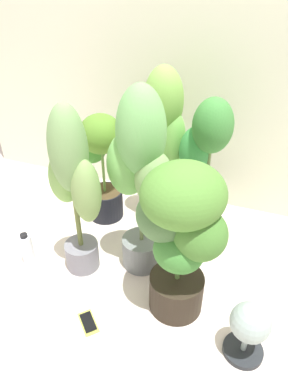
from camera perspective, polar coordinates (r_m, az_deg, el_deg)
name	(u,v)px	position (r m, az deg, el deg)	size (l,w,h in m)	color
ground_plane	(130,269)	(2.03, -2.38, -12.67)	(8.00, 8.00, 0.00)	silver
mylar_back_wall	(180,57)	(2.27, 6.05, 21.47)	(3.20, 0.01, 2.00)	silver
potted_plant_back_right	(204,162)	(1.96, 10.04, 5.02)	(0.35, 0.29, 0.92)	#272221
potted_plant_front_left	(74,184)	(1.73, -11.63, 1.35)	(0.34, 0.24, 0.97)	slate
potted_plant_back_center	(162,131)	(2.07, 2.99, 10.05)	(0.37, 0.32, 1.03)	#292324
potted_plant_back_left	(101,161)	(2.21, -7.19, 5.11)	(0.38, 0.37, 0.74)	black
potted_plant_front_right	(180,229)	(1.51, 6.07, -6.13)	(0.53, 0.51, 0.82)	#2C2319
potted_plant_center	(140,169)	(1.68, -0.69, 3.79)	(0.42, 0.34, 1.05)	slate
cell_phone	(88,322)	(1.81, -9.30, -20.65)	(0.15, 0.15, 0.01)	#CBD250
floor_fan	(249,326)	(1.62, 17.14, -20.63)	(0.25, 0.25, 0.30)	#22262A
nutrient_bottle	(27,249)	(2.11, -18.92, -9.02)	(0.07, 0.07, 0.21)	white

